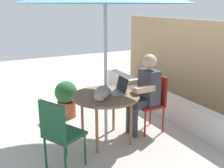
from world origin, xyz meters
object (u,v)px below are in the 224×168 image
object	(u,v)px
chair_occupied	(153,98)
patio_table	(106,99)
cat	(102,93)
chair_empty	(59,130)
potted_plant_near_fence	(66,98)
person_seated	(145,89)
laptop	(119,88)

from	to	relation	value
chair_occupied	patio_table	bearing A→B (deg)	-90.00
chair_occupied	cat	xyz separation A→B (m)	(0.13, -0.95, 0.27)
chair_empty	potted_plant_near_fence	world-z (taller)	chair_empty
chair_empty	potted_plant_near_fence	xyz separation A→B (m)	(-1.55, 0.59, -0.17)
chair_occupied	person_seated	distance (m)	0.23
chair_occupied	potted_plant_near_fence	bearing A→B (deg)	-137.26
patio_table	chair_empty	distance (m)	0.92
chair_occupied	person_seated	xyz separation A→B (m)	(0.00, -0.16, 0.17)
chair_occupied	laptop	world-z (taller)	laptop
chair_occupied	chair_empty	world-z (taller)	same
patio_table	chair_occupied	distance (m)	0.84
patio_table	potted_plant_near_fence	world-z (taller)	patio_table
person_seated	cat	xyz separation A→B (m)	(0.13, -0.79, 0.10)
patio_table	chair_empty	world-z (taller)	chair_empty
laptop	cat	bearing A→B (deg)	-66.51
patio_table	laptop	world-z (taller)	laptop
patio_table	cat	bearing A→B (deg)	-44.47
chair_empty	laptop	bearing A→B (deg)	112.65
person_seated	laptop	size ratio (longest dim) A/B	3.89
person_seated	cat	bearing A→B (deg)	-81.04
patio_table	laptop	distance (m)	0.26
chair_occupied	chair_empty	xyz separation A→B (m)	(0.41, -1.64, 0.00)
laptop	potted_plant_near_fence	distance (m)	1.27
person_seated	cat	size ratio (longest dim) A/B	2.42
chair_empty	laptop	size ratio (longest dim) A/B	2.82
chair_occupied	laptop	xyz separation A→B (m)	(-0.03, -0.60, 0.25)
patio_table	potted_plant_near_fence	bearing A→B (deg)	-168.88
potted_plant_near_fence	chair_empty	bearing A→B (deg)	-20.90
patio_table	chair_occupied	bearing A→B (deg)	90.00
chair_empty	cat	distance (m)	0.79
laptop	patio_table	bearing A→B (deg)	-83.06
patio_table	laptop	xyz separation A→B (m)	(-0.03, 0.23, 0.13)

